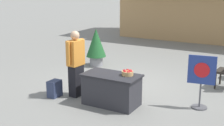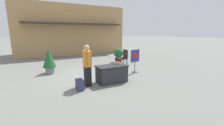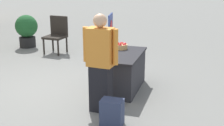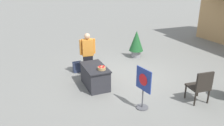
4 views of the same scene
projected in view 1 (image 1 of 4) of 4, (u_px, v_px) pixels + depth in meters
ground_plane at (123, 86)px, 8.66m from camera, size 120.00×120.00×0.00m
display_table at (112, 89)px, 7.28m from camera, size 1.34×0.73×0.74m
apple_basket at (128, 73)px, 7.11m from camera, size 0.27×0.27×0.13m
person_visitor at (76, 63)px, 7.74m from camera, size 0.29×0.61×1.66m
backpack at (55, 89)px, 7.83m from camera, size 0.24×0.34×0.42m
poster_board at (201, 80)px, 7.01m from camera, size 0.61×0.36×1.23m
potted_plant_far_left at (96, 45)px, 10.62m from camera, size 0.68×0.68×1.29m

